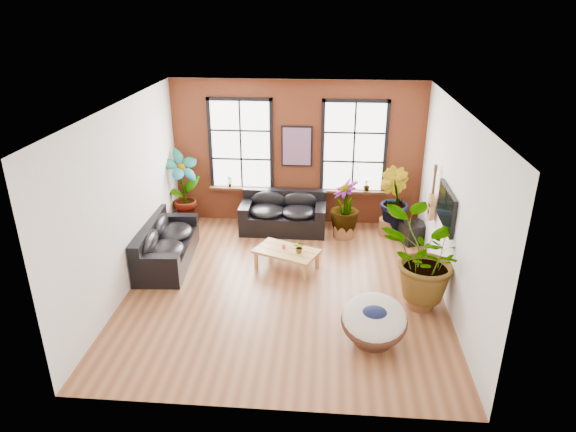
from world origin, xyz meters
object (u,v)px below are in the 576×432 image
at_px(sofa_left, 164,245).
at_px(papasan_chair, 374,320).
at_px(coffee_table, 287,252).
at_px(sofa_back, 284,213).

xyz_separation_m(sofa_left, papasan_chair, (4.21, -2.42, 0.01)).
bearing_deg(coffee_table, sofa_back, 120.27).
bearing_deg(papasan_chair, coffee_table, 130.64).
bearing_deg(sofa_left, papasan_chair, -123.92).
height_order(coffee_table, papasan_chair, papasan_chair).
xyz_separation_m(sofa_back, sofa_left, (-2.35, -1.87, -0.02)).
bearing_deg(sofa_left, coffee_table, -94.86).
bearing_deg(coffee_table, sofa_left, -157.62).
distance_m(sofa_back, coffee_table, 1.92).
distance_m(coffee_table, papasan_chair, 2.88).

